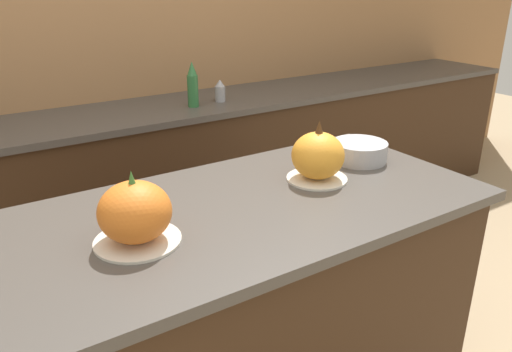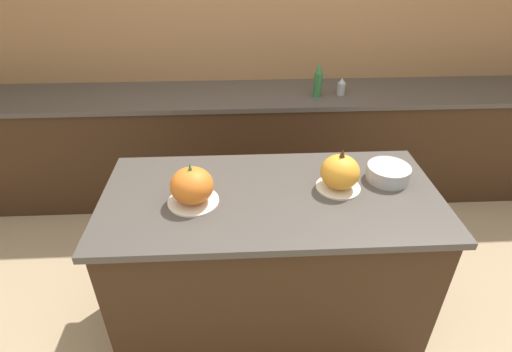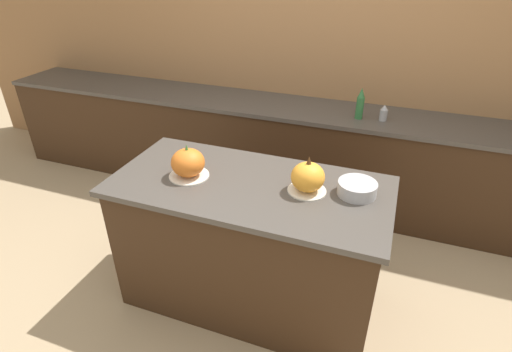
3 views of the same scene
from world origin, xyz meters
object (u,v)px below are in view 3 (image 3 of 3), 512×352
at_px(pumpkin_cake_right, 308,178).
at_px(bottle_tall, 360,104).
at_px(pumpkin_cake_left, 188,163).
at_px(mixing_bowl, 357,188).
at_px(bottle_short, 384,113).

bearing_deg(pumpkin_cake_right, bottle_tall, 84.53).
bearing_deg(bottle_tall, pumpkin_cake_left, -122.04).
relative_size(pumpkin_cake_left, mixing_bowl, 1.12).
bearing_deg(mixing_bowl, pumpkin_cake_left, -171.53).
bearing_deg(pumpkin_cake_right, bottle_short, 76.38).
xyz_separation_m(pumpkin_cake_left, pumpkin_cake_right, (0.70, 0.08, 0.00)).
bearing_deg(bottle_tall, mixing_bowl, -82.73).
relative_size(pumpkin_cake_right, bottle_tall, 0.87).
distance_m(pumpkin_cake_right, bottle_short, 1.28).
distance_m(pumpkin_cake_left, pumpkin_cake_right, 0.70).
bearing_deg(mixing_bowl, bottle_tall, 97.27).
relative_size(pumpkin_cake_right, mixing_bowl, 1.02).
height_order(pumpkin_cake_left, bottle_short, pumpkin_cake_left).
height_order(pumpkin_cake_left, pumpkin_cake_right, pumpkin_cake_right).
bearing_deg(bottle_tall, bottle_short, 7.91).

